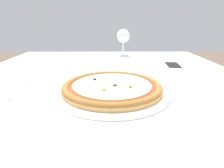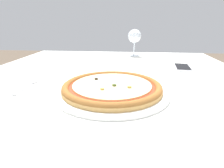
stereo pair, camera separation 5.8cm
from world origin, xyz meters
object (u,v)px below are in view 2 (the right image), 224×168
object	(u,v)px
fork	(28,85)
wine_glass_far_left	(135,37)
dining_table	(112,91)
pizza_plate	(112,88)
cell_phone	(182,68)

from	to	relation	value
fork	wine_glass_far_left	size ratio (longest dim) A/B	1.02
dining_table	pizza_plate	bearing A→B (deg)	-84.23
fork	wine_glass_far_left	xyz separation A→B (m)	(0.37, 0.62, 0.12)
dining_table	pizza_plate	xyz separation A→B (m)	(0.02, -0.23, 0.10)
fork	cell_phone	size ratio (longest dim) A/B	1.12
pizza_plate	dining_table	bearing A→B (deg)	95.77
cell_phone	dining_table	bearing A→B (deg)	-159.87
pizza_plate	wine_glass_far_left	world-z (taller)	wine_glass_far_left
wine_glass_far_left	cell_phone	size ratio (longest dim) A/B	1.09
cell_phone	fork	bearing A→B (deg)	-152.80
pizza_plate	cell_phone	xyz separation A→B (m)	(0.30, 0.34, -0.01)
dining_table	fork	size ratio (longest dim) A/B	6.88
wine_glass_far_left	cell_phone	xyz separation A→B (m)	(0.22, -0.32, -0.11)
pizza_plate	cell_phone	distance (m)	0.46
dining_table	pizza_plate	distance (m)	0.25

